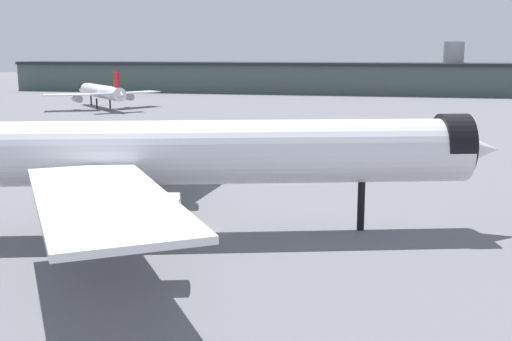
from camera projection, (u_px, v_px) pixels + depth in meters
name	position (u px, v px, depth m)	size (l,w,h in m)	color
ground	(195.00, 230.00, 64.38)	(900.00, 900.00, 0.00)	slate
airliner_near_gate	(173.00, 154.00, 61.84)	(64.76, 58.46, 18.07)	white
airliner_far_taxiway	(101.00, 92.00, 198.64)	(31.72, 35.70, 11.64)	white
terminal_building	(297.00, 77.00, 270.12)	(249.43, 54.57, 21.20)	#475651
baggage_cart_trailing	(409.00, 172.00, 89.96)	(2.03, 2.47, 1.82)	black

